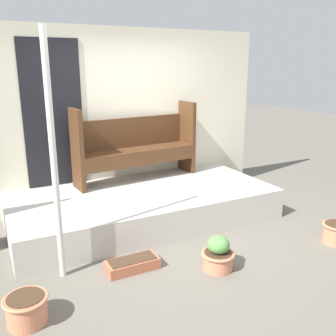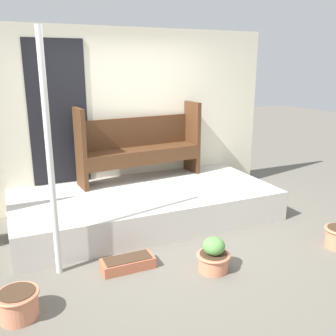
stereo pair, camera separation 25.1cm
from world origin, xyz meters
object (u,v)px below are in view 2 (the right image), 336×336
bench (140,143)px  flower_pot_middle (213,256)px  flower_pot_left (18,303)px  planter_box_rect (128,263)px  support_post (50,159)px

bench → flower_pot_middle: 2.29m
flower_pot_left → planter_box_rect: 1.16m
flower_pot_left → flower_pot_middle: bearing=-0.5°
support_post → flower_pot_middle: bearing=-22.8°
bench → planter_box_rect: (-0.78, -1.75, -0.90)m
support_post → flower_pot_left: bearing=-124.8°
flower_pot_left → planter_box_rect: (1.09, 0.38, -0.07)m
flower_pot_middle → support_post: bearing=157.2°
support_post → planter_box_rect: size_ratio=4.36×
flower_pot_left → flower_pot_middle: (1.89, -0.02, 0.03)m
flower_pot_middle → planter_box_rect: (-0.80, 0.39, -0.10)m
planter_box_rect → bench: bearing=65.9°
support_post → flower_pot_middle: support_post is taller
support_post → bench: 2.12m
flower_pot_middle → flower_pot_left: bearing=179.5°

